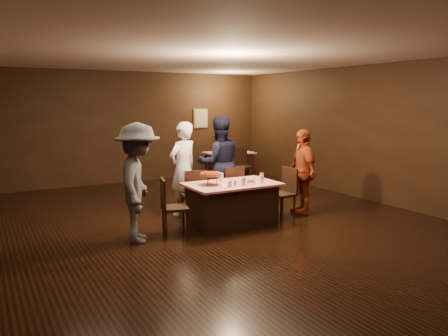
{
  "coord_description": "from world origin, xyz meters",
  "views": [
    {
      "loc": [
        -3.57,
        -6.61,
        2.2
      ],
      "look_at": [
        0.29,
        0.2,
        1.0
      ],
      "focal_mm": 35.0,
      "sensor_mm": 36.0,
      "label": 1
    }
  ],
  "objects_px": {
    "chair_far_right": "(230,190)",
    "plate_empty": "(253,179)",
    "main_table": "(232,204)",
    "diner_white_jacket": "(183,169)",
    "chair_far_left": "(193,194)",
    "chair_end_left": "(175,207)",
    "glass_back": "(221,177)",
    "diner_grey_knit": "(138,183)",
    "pizza_stand": "(211,174)",
    "chair_back_far": "(219,160)",
    "chair_back_near": "(242,166)",
    "glass_front_left": "(244,182)",
    "glass_amber": "(262,177)",
    "glass_front_right": "(261,179)",
    "chair_end_right": "(282,193)",
    "diner_navy_hoodie": "(219,163)",
    "back_table": "(229,166)",
    "diner_red_shirt": "(303,172)"
  },
  "relations": [
    {
      "from": "chair_back_near",
      "to": "glass_front_right",
      "type": "relative_size",
      "value": 6.79
    },
    {
      "from": "back_table",
      "to": "glass_front_right",
      "type": "bearing_deg",
      "value": -113.35
    },
    {
      "from": "pizza_stand",
      "to": "diner_navy_hoodie",
      "type": "bearing_deg",
      "value": 55.26
    },
    {
      "from": "chair_end_right",
      "to": "glass_back",
      "type": "height_order",
      "value": "chair_end_right"
    },
    {
      "from": "chair_end_left",
      "to": "chair_far_right",
      "type": "bearing_deg",
      "value": -49.08
    },
    {
      "from": "pizza_stand",
      "to": "diner_grey_knit",
      "type": "bearing_deg",
      "value": -176.12
    },
    {
      "from": "main_table",
      "to": "chair_far_right",
      "type": "xyz_separation_m",
      "value": [
        0.4,
        0.75,
        0.09
      ]
    },
    {
      "from": "main_table",
      "to": "diner_white_jacket",
      "type": "height_order",
      "value": "diner_white_jacket"
    },
    {
      "from": "main_table",
      "to": "chair_far_left",
      "type": "height_order",
      "value": "chair_far_left"
    },
    {
      "from": "chair_far_left",
      "to": "chair_end_left",
      "type": "height_order",
      "value": "same"
    },
    {
      "from": "chair_far_right",
      "to": "chair_back_far",
      "type": "distance_m",
      "value": 4.42
    },
    {
      "from": "pizza_stand",
      "to": "glass_amber",
      "type": "distance_m",
      "value": 1.01
    },
    {
      "from": "diner_red_shirt",
      "to": "glass_front_right",
      "type": "height_order",
      "value": "diner_red_shirt"
    },
    {
      "from": "chair_end_right",
      "to": "glass_back",
      "type": "xyz_separation_m",
      "value": [
        -1.15,
        0.3,
        0.37
      ]
    },
    {
      "from": "chair_end_left",
      "to": "chair_end_right",
      "type": "xyz_separation_m",
      "value": [
        2.2,
        0.0,
        0.0
      ]
    },
    {
      "from": "chair_back_far",
      "to": "glass_back",
      "type": "distance_m",
      "value": 5.04
    },
    {
      "from": "chair_back_near",
      "to": "diner_grey_knit",
      "type": "xyz_separation_m",
      "value": [
        -4.06,
        -3.46,
        0.46
      ]
    },
    {
      "from": "chair_end_left",
      "to": "diner_red_shirt",
      "type": "height_order",
      "value": "diner_red_shirt"
    },
    {
      "from": "glass_front_left",
      "to": "glass_back",
      "type": "xyz_separation_m",
      "value": [
        -0.1,
        0.6,
        0.0
      ]
    },
    {
      "from": "diner_navy_hoodie",
      "to": "glass_amber",
      "type": "height_order",
      "value": "diner_navy_hoodie"
    },
    {
      "from": "glass_amber",
      "to": "glass_back",
      "type": "xyz_separation_m",
      "value": [
        -0.65,
        0.35,
        0.0
      ]
    },
    {
      "from": "plate_empty",
      "to": "glass_front_right",
      "type": "distance_m",
      "value": 0.42
    },
    {
      "from": "plate_empty",
      "to": "chair_far_right",
      "type": "bearing_deg",
      "value": 104.04
    },
    {
      "from": "glass_front_right",
      "to": "pizza_stand",
      "type": "bearing_deg",
      "value": 160.56
    },
    {
      "from": "main_table",
      "to": "glass_back",
      "type": "relative_size",
      "value": 11.43
    },
    {
      "from": "back_table",
      "to": "plate_empty",
      "type": "distance_m",
      "value": 4.37
    },
    {
      "from": "chair_far_right",
      "to": "glass_amber",
      "type": "xyz_separation_m",
      "value": [
        0.2,
        -0.8,
        0.37
      ]
    },
    {
      "from": "chair_far_left",
      "to": "diner_navy_hoodie",
      "type": "distance_m",
      "value": 1.04
    },
    {
      "from": "glass_front_left",
      "to": "pizza_stand",
      "type": "bearing_deg",
      "value": 142.13
    },
    {
      "from": "chair_back_near",
      "to": "diner_grey_knit",
      "type": "height_order",
      "value": "diner_grey_knit"
    },
    {
      "from": "diner_grey_knit",
      "to": "glass_front_right",
      "type": "distance_m",
      "value": 2.19
    },
    {
      "from": "chair_far_right",
      "to": "plate_empty",
      "type": "xyz_separation_m",
      "value": [
        0.15,
        -0.6,
        0.3
      ]
    },
    {
      "from": "main_table",
      "to": "chair_back_far",
      "type": "bearing_deg",
      "value": 63.66
    },
    {
      "from": "chair_back_far",
      "to": "diner_grey_knit",
      "type": "height_order",
      "value": "diner_grey_knit"
    },
    {
      "from": "main_table",
      "to": "plate_empty",
      "type": "bearing_deg",
      "value": 15.26
    },
    {
      "from": "chair_far_right",
      "to": "chair_end_left",
      "type": "xyz_separation_m",
      "value": [
        -1.5,
        -0.75,
        0.0
      ]
    },
    {
      "from": "diner_grey_knit",
      "to": "pizza_stand",
      "type": "xyz_separation_m",
      "value": [
        1.33,
        0.09,
        0.01
      ]
    },
    {
      "from": "back_table",
      "to": "glass_front_right",
      "type": "relative_size",
      "value": 9.29
    },
    {
      "from": "chair_back_near",
      "to": "plate_empty",
      "type": "relative_size",
      "value": 3.8
    },
    {
      "from": "plate_empty",
      "to": "glass_front_right",
      "type": "bearing_deg",
      "value": -104.04
    },
    {
      "from": "chair_far_left",
      "to": "glass_amber",
      "type": "relative_size",
      "value": 6.79
    },
    {
      "from": "chair_far_right",
      "to": "glass_front_left",
      "type": "bearing_deg",
      "value": 74.81
    },
    {
      "from": "glass_front_left",
      "to": "glass_front_right",
      "type": "height_order",
      "value": "same"
    },
    {
      "from": "main_table",
      "to": "diner_grey_knit",
      "type": "distance_m",
      "value": 1.81
    },
    {
      "from": "glass_front_left",
      "to": "main_table",
      "type": "bearing_deg",
      "value": 99.46
    },
    {
      "from": "chair_end_right",
      "to": "chair_back_near",
      "type": "height_order",
      "value": "same"
    },
    {
      "from": "diner_red_shirt",
      "to": "glass_front_left",
      "type": "bearing_deg",
      "value": -60.37
    },
    {
      "from": "chair_far_left",
      "to": "chair_far_right",
      "type": "xyz_separation_m",
      "value": [
        0.8,
        0.0,
        0.0
      ]
    },
    {
      "from": "pizza_stand",
      "to": "plate_empty",
      "type": "xyz_separation_m",
      "value": [
        0.95,
        0.1,
        -0.17
      ]
    },
    {
      "from": "diner_grey_knit",
      "to": "glass_amber",
      "type": "relative_size",
      "value": 13.42
    }
  ]
}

